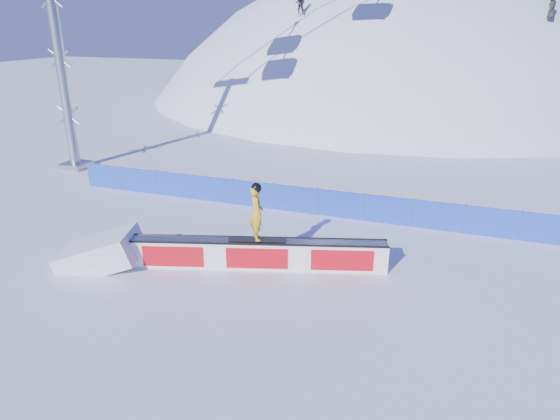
% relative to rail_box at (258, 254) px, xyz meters
% --- Properties ---
extents(ground, '(160.00, 160.00, 0.00)m').
position_rel_rail_box_xyz_m(ground, '(-0.42, 0.96, -0.52)').
color(ground, white).
rests_on(ground, ground).
extents(snow_hill, '(64.00, 64.00, 64.00)m').
position_rel_rail_box_xyz_m(snow_hill, '(-0.42, 42.96, -18.52)').
color(snow_hill, white).
rests_on(snow_hill, ground).
extents(safety_fence, '(22.05, 0.05, 1.30)m').
position_rel_rail_box_xyz_m(safety_fence, '(-0.42, 5.46, 0.09)').
color(safety_fence, blue).
rests_on(safety_fence, ground).
extents(rail_box, '(8.55, 3.08, 1.05)m').
position_rel_rail_box_xyz_m(rail_box, '(0.00, 0.00, 0.00)').
color(rail_box, white).
rests_on(rail_box, ground).
extents(snow_ramp, '(3.19, 2.48, 1.75)m').
position_rel_rail_box_xyz_m(snow_ramp, '(-5.23, -1.56, -0.52)').
color(snow_ramp, white).
rests_on(snow_ramp, ground).
extents(snowboarder, '(1.94, 0.88, 2.01)m').
position_rel_rail_box_xyz_m(snowboarder, '(-0.01, -0.00, 1.52)').
color(snowboarder, black).
rests_on(snowboarder, rail_box).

